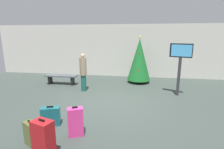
# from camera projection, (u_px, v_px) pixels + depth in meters

# --- Properties ---
(ground_plane) EXTENTS (16.00, 16.00, 0.00)m
(ground_plane) POSITION_uv_depth(u_px,v_px,m) (108.00, 103.00, 6.27)
(ground_plane) COLOR #38423D
(back_wall) EXTENTS (16.00, 0.20, 3.11)m
(back_wall) POSITION_uv_depth(u_px,v_px,m) (121.00, 51.00, 10.27)
(back_wall) COLOR beige
(back_wall) RESTS_ON ground_plane
(holiday_tree) EXTENTS (1.20, 1.20, 2.44)m
(holiday_tree) POSITION_uv_depth(u_px,v_px,m) (139.00, 59.00, 8.84)
(holiday_tree) COLOR #4C3319
(holiday_tree) RESTS_ON ground_plane
(flight_info_kiosk) EXTENTS (0.82, 0.39, 2.14)m
(flight_info_kiosk) POSITION_uv_depth(u_px,v_px,m) (180.00, 60.00, 6.79)
(flight_info_kiosk) COLOR #333338
(flight_info_kiosk) RESTS_ON ground_plane
(waiting_bench) EXTENTS (1.63, 0.44, 0.48)m
(waiting_bench) POSITION_uv_depth(u_px,v_px,m) (61.00, 77.00, 8.67)
(waiting_bench) COLOR #4C5159
(waiting_bench) RESTS_ON ground_plane
(traveller_0) EXTENTS (0.40, 0.40, 1.69)m
(traveller_0) POSITION_uv_depth(u_px,v_px,m) (83.00, 71.00, 7.51)
(traveller_0) COLOR #19594C
(traveller_0) RESTS_ON ground_plane
(suitcase_0) EXTENTS (0.38, 0.33, 0.59)m
(suitcase_0) POSITION_uv_depth(u_px,v_px,m) (31.00, 133.00, 3.83)
(suitcase_0) COLOR #59602D
(suitcase_0) RESTS_ON ground_plane
(suitcase_1) EXTENTS (0.54, 0.36, 0.56)m
(suitcase_1) POSITION_uv_depth(u_px,v_px,m) (51.00, 116.00, 4.68)
(suitcase_1) COLOR #19606B
(suitcase_1) RESTS_ON ground_plane
(suitcase_2) EXTENTS (0.47, 0.38, 0.82)m
(suitcase_2) POSITION_uv_depth(u_px,v_px,m) (43.00, 139.00, 3.44)
(suitcase_2) COLOR #B2191E
(suitcase_2) RESTS_ON ground_plane
(suitcase_3) EXTENTS (0.43, 0.34, 0.77)m
(suitcase_3) POSITION_uv_depth(u_px,v_px,m) (76.00, 122.00, 4.16)
(suitcase_3) COLOR #E5388C
(suitcase_3) RESTS_ON ground_plane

